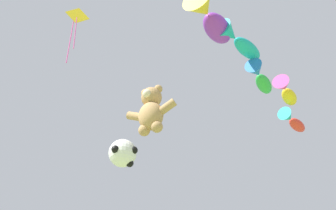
{
  "coord_description": "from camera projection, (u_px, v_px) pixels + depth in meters",
  "views": [
    {
      "loc": [
        3.44,
        -4.05,
        1.42
      ],
      "look_at": [
        -0.42,
        3.62,
        7.77
      ],
      "focal_mm": 40.0,
      "sensor_mm": 36.0,
      "label": 1
    }
  ],
  "objects": [
    {
      "name": "teddy_bear_kite",
      "position": [
        151.0,
        110.0,
        11.03
      ],
      "size": [
        1.65,
        0.73,
        1.67
      ],
      "color": "tan"
    },
    {
      "name": "soccer_ball_kite",
      "position": [
        123.0,
        153.0,
        10.45
      ],
      "size": [
        0.87,
        0.86,
        0.8
      ],
      "color": "white"
    },
    {
      "name": "fish_kite_violet",
      "position": [
        210.0,
        18.0,
        13.24
      ],
      "size": [
        1.2,
        2.42,
        1.08
      ],
      "color": "purple"
    },
    {
      "name": "fish_kite_teal",
      "position": [
        238.0,
        41.0,
        14.12
      ],
      "size": [
        1.37,
        2.4,
        0.76
      ],
      "color": "#19ADB2"
    },
    {
      "name": "fish_kite_emerald",
      "position": [
        260.0,
        77.0,
        14.97
      ],
      "size": [
        0.72,
        1.97,
        0.69
      ],
      "color": "green"
    },
    {
      "name": "fish_kite_goldfin",
      "position": [
        286.0,
        91.0,
        16.59
      ],
      "size": [
        0.8,
        1.94,
        0.74
      ],
      "color": "yellow"
    },
    {
      "name": "fish_kite_crimson",
      "position": [
        292.0,
        121.0,
        17.48
      ],
      "size": [
        1.06,
        2.02,
        0.67
      ],
      "color": "red"
    },
    {
      "name": "diamond_kite",
      "position": [
        76.0,
        21.0,
        13.82
      ],
      "size": [
        0.62,
        0.69,
        2.76
      ],
      "color": "yellow"
    }
  ]
}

